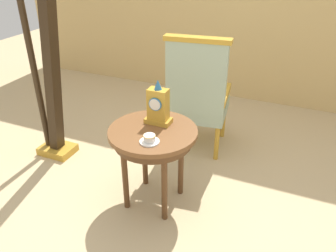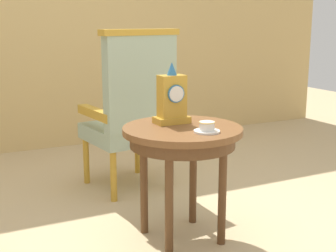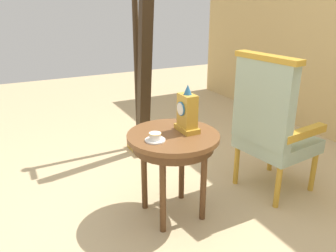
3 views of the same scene
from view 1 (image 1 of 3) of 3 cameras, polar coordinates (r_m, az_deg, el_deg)
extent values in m
plane|color=tan|center=(2.82, -2.63, -11.37)|extent=(10.00, 10.00, 0.00)
cylinder|color=brown|center=(2.41, -2.57, -0.99)|extent=(0.64, 0.64, 0.03)
cylinder|color=#56351C|center=(2.44, -2.54, -2.06)|extent=(0.57, 0.57, 0.07)
cylinder|color=#56351C|center=(2.65, 2.19, -6.10)|extent=(0.04, 0.04, 0.60)
cylinder|color=#56351C|center=(2.76, -3.98, -4.58)|extent=(0.04, 0.04, 0.60)
cylinder|color=#56351C|center=(2.54, -7.26, -8.19)|extent=(0.04, 0.04, 0.60)
cylinder|color=#56351C|center=(2.42, -0.61, -10.07)|extent=(0.04, 0.04, 0.60)
cylinder|color=white|center=(2.26, -3.13, -2.64)|extent=(0.14, 0.14, 0.01)
cylinder|color=white|center=(2.24, -3.15, -2.04)|extent=(0.08, 0.08, 0.05)
torus|color=gold|center=(2.23, -3.16, -1.60)|extent=(0.08, 0.08, 0.00)
cube|color=gold|center=(2.49, -1.62, 0.93)|extent=(0.19, 0.11, 0.04)
cube|color=gold|center=(2.43, -1.67, 3.70)|extent=(0.14, 0.09, 0.23)
cylinder|color=teal|center=(2.38, -2.19, 3.66)|extent=(0.10, 0.01, 0.10)
cylinder|color=white|center=(2.37, -2.25, 3.60)|extent=(0.08, 0.00, 0.08)
cone|color=teal|center=(2.37, -1.72, 6.99)|extent=(0.06, 0.06, 0.07)
cube|color=#9EB299|center=(3.27, 5.27, 3.08)|extent=(0.58, 0.58, 0.11)
cube|color=#9EB299|center=(2.93, 4.74, 7.90)|extent=(0.53, 0.16, 0.64)
cube|color=gold|center=(2.82, 5.02, 14.35)|extent=(0.57, 0.17, 0.04)
cube|color=gold|center=(3.18, 9.48, 5.23)|extent=(0.13, 0.47, 0.06)
cube|color=gold|center=(3.25, 1.40, 6.20)|extent=(0.13, 0.47, 0.06)
cylinder|color=gold|center=(3.55, 9.29, 0.76)|extent=(0.04, 0.04, 0.35)
cylinder|color=gold|center=(3.61, 2.37, 1.68)|extent=(0.04, 0.04, 0.35)
cylinder|color=gold|center=(3.16, 8.20, -2.84)|extent=(0.04, 0.04, 0.35)
cylinder|color=gold|center=(3.24, 0.50, -1.74)|extent=(0.04, 0.04, 0.35)
cube|color=gold|center=(3.47, -18.08, -3.77)|extent=(0.32, 0.24, 0.07)
cylinder|color=#332314|center=(3.17, -21.99, 10.67)|extent=(0.06, 0.06, 1.75)
cube|color=black|center=(3.06, -19.00, 9.07)|extent=(0.28, 0.11, 1.60)
camera|label=2|loc=(2.20, -68.41, -7.13)|focal=50.36mm
camera|label=3|loc=(1.37, 69.93, -3.26)|focal=37.02mm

